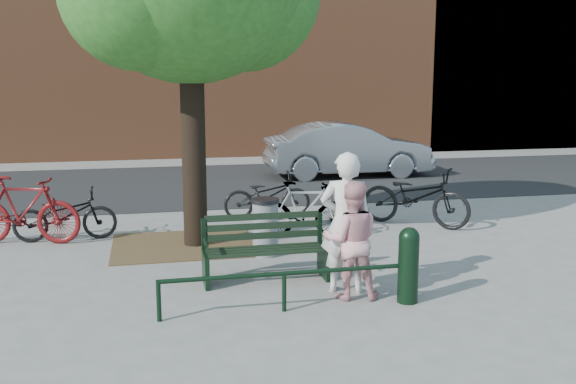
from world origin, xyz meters
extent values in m
plane|color=gray|center=(0.00, 0.00, 0.00)|extent=(90.00, 90.00, 0.00)
cube|color=brown|center=(-1.00, 2.20, 0.01)|extent=(2.40, 2.00, 0.02)
cube|color=black|center=(0.00, 8.50, 0.01)|extent=(40.00, 7.00, 0.01)
cube|color=black|center=(-0.84, 0.00, 0.23)|extent=(0.06, 0.52, 0.45)
cube|color=black|center=(-0.84, 0.23, 0.67)|extent=(0.06, 0.06, 0.44)
cylinder|color=black|center=(-0.84, -0.10, 0.63)|extent=(0.04, 0.36, 0.04)
cube|color=black|center=(0.84, 0.00, 0.23)|extent=(0.06, 0.52, 0.45)
cube|color=black|center=(0.84, 0.23, 0.67)|extent=(0.06, 0.06, 0.44)
cylinder|color=black|center=(0.84, -0.10, 0.63)|extent=(0.04, 0.36, 0.04)
cube|color=black|center=(0.00, 0.00, 0.45)|extent=(1.64, 0.46, 0.04)
cube|color=black|center=(0.00, 0.23, 0.74)|extent=(1.64, 0.03, 0.47)
cylinder|color=black|center=(-1.50, -1.20, 0.25)|extent=(0.06, 0.06, 0.50)
cylinder|color=black|center=(0.00, -1.20, 0.25)|extent=(0.06, 0.06, 0.50)
cylinder|color=black|center=(1.50, -1.20, 0.25)|extent=(0.06, 0.06, 0.50)
cylinder|color=black|center=(0.00, -1.20, 0.48)|extent=(3.00, 0.06, 0.06)
cylinder|color=black|center=(-0.80, 2.20, 1.90)|extent=(0.40, 0.40, 3.80)
imported|color=silver|center=(0.95, -0.66, 0.94)|extent=(0.80, 0.67, 1.88)
imported|color=pink|center=(0.95, -0.89, 0.77)|extent=(0.85, 0.73, 1.53)
cylinder|color=black|center=(1.60, -1.22, 0.42)|extent=(0.26, 0.26, 0.84)
sphere|color=black|center=(1.60, -1.22, 0.84)|extent=(0.26, 0.26, 0.26)
cylinder|color=gray|center=(0.24, 1.30, 0.43)|extent=(0.41, 0.41, 0.86)
cylinder|color=black|center=(0.24, 1.30, 0.89)|extent=(0.45, 0.45, 0.06)
imported|color=black|center=(-2.99, 3.00, 0.46)|extent=(1.76, 0.67, 0.91)
imported|color=#590C0E|center=(-3.66, 2.91, 0.59)|extent=(2.04, 1.01, 1.18)
imported|color=black|center=(0.78, 3.99, 0.47)|extent=(1.79, 0.66, 0.93)
imported|color=gray|center=(1.10, 2.20, 0.51)|extent=(1.77, 0.75, 1.03)
imported|color=black|center=(3.43, 2.73, 0.56)|extent=(2.09, 1.97, 1.12)
imported|color=gray|center=(4.06, 8.91, 0.77)|extent=(4.72, 1.72, 1.55)
camera|label=1|loc=(-1.58, -8.49, 2.83)|focal=40.00mm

